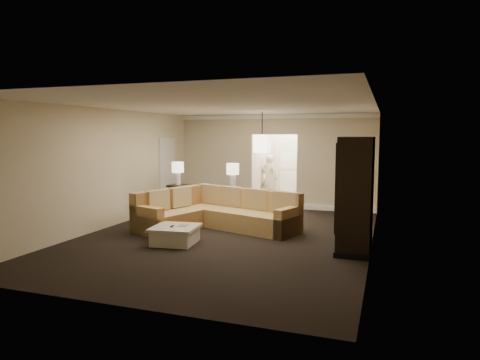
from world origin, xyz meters
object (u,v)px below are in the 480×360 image
at_px(armoire, 356,196).
at_px(drink_table, 290,213).
at_px(coffee_table, 175,235).
at_px(console_table, 205,198).
at_px(sectional_sofa, 215,213).
at_px(person, 269,175).

height_order(armoire, drink_table, armoire).
bearing_deg(coffee_table, console_table, 102.28).
bearing_deg(console_table, armoire, -25.55).
bearing_deg(drink_table, sectional_sofa, -162.85).
distance_m(armoire, drink_table, 2.18).
distance_m(coffee_table, armoire, 3.64).
bearing_deg(console_table, person, 75.43).
relative_size(coffee_table, armoire, 0.46).
bearing_deg(coffee_table, armoire, 12.30).
bearing_deg(sectional_sofa, drink_table, 35.67).
xyz_separation_m(coffee_table, drink_table, (1.89, 2.11, 0.18)).
height_order(sectional_sofa, coffee_table, sectional_sofa).
height_order(armoire, person, armoire).
height_order(console_table, armoire, armoire).
xyz_separation_m(sectional_sofa, coffee_table, (-0.22, -1.60, -0.19)).
xyz_separation_m(console_table, person, (0.95, 3.13, 0.37)).
distance_m(console_table, armoire, 4.66).
distance_m(sectional_sofa, console_table, 1.57).
bearing_deg(coffee_table, sectional_sofa, 82.26).
relative_size(drink_table, person, 0.30).
height_order(coffee_table, console_table, console_table).
distance_m(armoire, person, 6.16).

